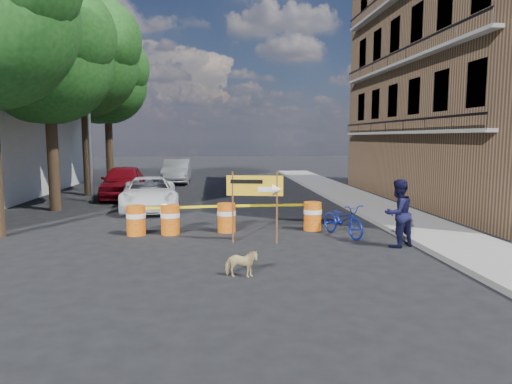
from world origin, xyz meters
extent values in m
plane|color=black|center=(0.00, 0.00, 0.00)|extent=(120.00, 120.00, 0.00)
cube|color=gray|center=(6.20, 6.00, 0.07)|extent=(2.40, 40.00, 0.15)
cube|color=#845F43|center=(12.00, 8.00, 6.00)|extent=(8.00, 16.00, 12.00)
cylinder|color=#332316|center=(-6.80, 7.00, 2.38)|extent=(0.44, 0.44, 4.76)
sphere|color=#154313|center=(-6.80, 7.00, 5.95)|extent=(5.00, 5.00, 5.00)
sphere|color=#154313|center=(-5.92, 6.50, 6.80)|extent=(3.75, 3.75, 3.75)
sphere|color=#154313|center=(-7.55, 7.62, 5.27)|extent=(3.50, 3.50, 3.50)
cylinder|color=#332316|center=(-6.80, 12.00, 2.66)|extent=(0.44, 0.44, 5.32)
sphere|color=#154313|center=(-6.80, 12.00, 6.65)|extent=(5.40, 5.40, 5.40)
sphere|color=#154313|center=(-5.85, 11.46, 7.60)|extent=(4.05, 4.05, 4.05)
sphere|color=#154313|center=(-7.61, 12.68, 5.89)|extent=(3.78, 3.78, 3.78)
cylinder|color=#332316|center=(-6.80, 17.00, 2.46)|extent=(0.44, 0.44, 4.93)
sphere|color=#154313|center=(-6.80, 17.00, 6.16)|extent=(4.80, 4.80, 4.80)
sphere|color=#154313|center=(-5.96, 16.52, 7.04)|extent=(3.60, 3.60, 3.60)
sphere|color=#154313|center=(-7.52, 17.60, 5.46)|extent=(3.36, 3.36, 3.36)
cylinder|color=gray|center=(-6.00, 9.50, 4.00)|extent=(0.16, 0.16, 8.00)
cylinder|color=gray|center=(-5.50, 9.50, 7.90)|extent=(1.00, 0.12, 0.12)
cube|color=silver|center=(-5.00, 9.50, 7.85)|extent=(0.35, 0.18, 0.12)
cylinder|color=#C4450B|center=(-2.77, 1.93, 0.45)|extent=(0.56, 0.56, 0.90)
cylinder|color=white|center=(-2.77, 1.93, 0.60)|extent=(0.58, 0.58, 0.14)
cylinder|color=#C4450B|center=(-1.75, 1.94, 0.45)|extent=(0.56, 0.56, 0.90)
cylinder|color=white|center=(-1.75, 1.94, 0.60)|extent=(0.58, 0.58, 0.14)
cylinder|color=#C4450B|center=(-0.03, 2.15, 0.45)|extent=(0.56, 0.56, 0.90)
cylinder|color=white|center=(-0.03, 2.15, 0.60)|extent=(0.58, 0.58, 0.14)
cylinder|color=#C4450B|center=(2.70, 2.17, 0.45)|extent=(0.56, 0.56, 0.90)
cylinder|color=white|center=(2.70, 2.17, 0.60)|extent=(0.58, 0.58, 0.14)
cylinder|color=#592D19|center=(0.10, 0.63, 1.01)|extent=(0.05, 0.05, 2.01)
cylinder|color=#592D19|center=(1.31, 0.40, 1.01)|extent=(0.05, 0.05, 2.01)
cube|color=gold|center=(0.70, 0.52, 1.62)|extent=(1.54, 0.32, 0.56)
cube|color=white|center=(1.01, 0.44, 1.52)|extent=(0.44, 0.09, 0.13)
cone|color=white|center=(1.30, 0.38, 1.52)|extent=(0.30, 0.33, 0.29)
cube|color=black|center=(0.48, 0.54, 1.73)|extent=(0.88, 0.18, 0.11)
imported|color=black|center=(4.50, -0.23, 0.92)|extent=(1.10, 1.00, 1.83)
imported|color=#13239B|center=(3.41, 1.20, 0.94)|extent=(0.97, 1.16, 1.88)
imported|color=#DBBF7D|center=(0.14, -2.55, 0.30)|extent=(0.75, 0.44, 0.59)
imported|color=white|center=(-3.05, 6.92, 0.66)|extent=(2.78, 5.00, 1.32)
imported|color=maroon|center=(-4.80, 10.67, 0.80)|extent=(2.23, 4.83, 1.60)
imported|color=#AEB0B6|center=(-2.80, 17.92, 0.76)|extent=(1.64, 4.65, 1.53)
camera|label=1|loc=(-0.42, -11.89, 2.94)|focal=32.00mm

